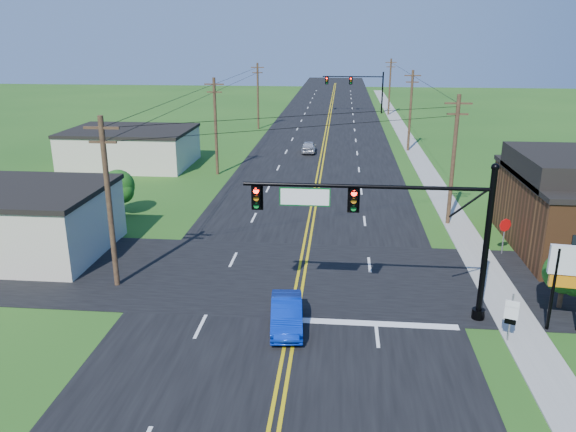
# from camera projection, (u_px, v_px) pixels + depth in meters

# --- Properties ---
(ground) EXTENTS (260.00, 260.00, 0.00)m
(ground) POSITION_uv_depth(u_px,v_px,m) (271.00, 417.00, 19.59)
(ground) COLOR #1F4D16
(ground) RESTS_ON ground
(road_main) EXTENTS (16.00, 220.00, 0.04)m
(road_main) POSITION_uv_depth(u_px,v_px,m) (323.00, 146.00, 66.91)
(road_main) COLOR black
(road_main) RESTS_ON ground
(road_cross) EXTENTS (70.00, 10.00, 0.04)m
(road_cross) POSITION_uv_depth(u_px,v_px,m) (298.00, 276.00, 30.94)
(road_cross) COLOR black
(road_cross) RESTS_ON ground
(sidewalk) EXTENTS (2.00, 160.00, 0.08)m
(sidewalk) POSITION_uv_depth(u_px,v_px,m) (423.00, 166.00, 56.50)
(sidewalk) COLOR gray
(sidewalk) RESTS_ON ground
(signal_mast_main) EXTENTS (11.30, 0.60, 7.48)m
(signal_mast_main) POSITION_uv_depth(u_px,v_px,m) (387.00, 220.00, 25.30)
(signal_mast_main) COLOR black
(signal_mast_main) RESTS_ON ground
(signal_mast_far) EXTENTS (10.98, 0.60, 7.48)m
(signal_mast_far) POSITION_uv_depth(u_px,v_px,m) (356.00, 86.00, 93.52)
(signal_mast_far) COLOR black
(signal_mast_far) RESTS_ON ground
(cream_bldg_near) EXTENTS (10.20, 8.20, 4.10)m
(cream_bldg_near) POSITION_uv_depth(u_px,v_px,m) (19.00, 221.00, 33.74)
(cream_bldg_near) COLOR beige
(cream_bldg_near) RESTS_ON ground
(cream_bldg_far) EXTENTS (12.20, 9.20, 3.70)m
(cream_bldg_far) POSITION_uv_depth(u_px,v_px,m) (131.00, 147.00, 56.70)
(cream_bldg_far) COLOR beige
(cream_bldg_far) RESTS_ON ground
(utility_pole_left_a) EXTENTS (1.80, 0.28, 9.00)m
(utility_pole_left_a) POSITION_uv_depth(u_px,v_px,m) (109.00, 200.00, 28.45)
(utility_pole_left_a) COLOR #311F16
(utility_pole_left_a) RESTS_ON ground
(utility_pole_left_b) EXTENTS (1.80, 0.28, 9.00)m
(utility_pole_left_b) POSITION_uv_depth(u_px,v_px,m) (216.00, 125.00, 52.12)
(utility_pole_left_b) COLOR #311F16
(utility_pole_left_b) RESTS_ON ground
(utility_pole_left_c) EXTENTS (1.80, 0.28, 9.00)m
(utility_pole_left_c) POSITION_uv_depth(u_px,v_px,m) (258.00, 95.00, 77.68)
(utility_pole_left_c) COLOR #311F16
(utility_pole_left_c) RESTS_ON ground
(utility_pole_right_a) EXTENTS (1.80, 0.28, 9.00)m
(utility_pole_right_a) POSITION_uv_depth(u_px,v_px,m) (453.00, 158.00, 38.07)
(utility_pole_right_a) COLOR #311F16
(utility_pole_right_a) RESTS_ON ground
(utility_pole_right_b) EXTENTS (1.80, 0.28, 9.00)m
(utility_pole_right_b) POSITION_uv_depth(u_px,v_px,m) (410.00, 109.00, 62.68)
(utility_pole_right_b) COLOR #311F16
(utility_pole_right_b) RESTS_ON ground
(utility_pole_right_c) EXTENTS (1.80, 0.28, 9.00)m
(utility_pole_right_c) POSITION_uv_depth(u_px,v_px,m) (390.00, 86.00, 91.08)
(utility_pole_right_c) COLOR #311F16
(utility_pole_right_c) RESTS_ON ground
(tree_right_back) EXTENTS (3.00, 3.00, 4.10)m
(tree_right_back) POSITION_uv_depth(u_px,v_px,m) (526.00, 176.00, 41.96)
(tree_right_back) COLOR #311F16
(tree_right_back) RESTS_ON ground
(shrub_corner) EXTENTS (2.00, 2.00, 2.86)m
(shrub_corner) POSITION_uv_depth(u_px,v_px,m) (564.00, 273.00, 26.84)
(shrub_corner) COLOR #311F16
(shrub_corner) RESTS_ON ground
(tree_left) EXTENTS (2.40, 2.40, 3.37)m
(tree_left) POSITION_uv_depth(u_px,v_px,m) (118.00, 186.00, 41.01)
(tree_left) COLOR #311F16
(tree_left) RESTS_ON ground
(blue_car) EXTENTS (1.79, 4.13, 1.32)m
(blue_car) POSITION_uv_depth(u_px,v_px,m) (287.00, 315.00, 25.38)
(blue_car) COLOR #082AB2
(blue_car) RESTS_ON ground
(distant_car) EXTENTS (1.67, 3.93, 1.32)m
(distant_car) POSITION_uv_depth(u_px,v_px,m) (309.00, 147.00, 63.01)
(distant_car) COLOR #B9B9BE
(distant_car) RESTS_ON ground
(route_sign) EXTENTS (0.55, 0.24, 2.30)m
(route_sign) POSITION_uv_depth(u_px,v_px,m) (511.00, 314.00, 23.97)
(route_sign) COLOR slate
(route_sign) RESTS_ON ground
(stop_sign) EXTENTS (0.77, 0.34, 2.28)m
(stop_sign) POSITION_uv_depth(u_px,v_px,m) (505.00, 229.00, 33.59)
(stop_sign) COLOR slate
(stop_sign) RESTS_ON ground
(pylon_sign) EXTENTS (1.99, 0.53, 4.06)m
(pylon_sign) POSITION_uv_depth(u_px,v_px,m) (572.00, 270.00, 24.44)
(pylon_sign) COLOR black
(pylon_sign) RESTS_ON ground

